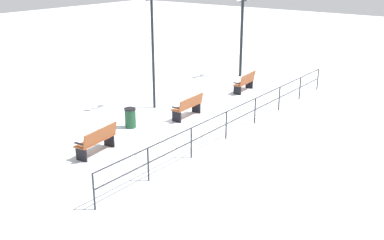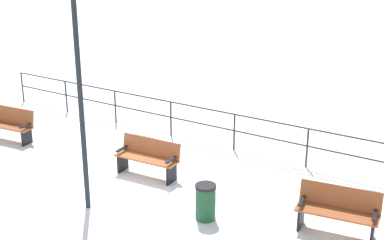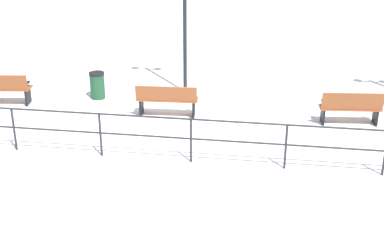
# 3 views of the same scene
# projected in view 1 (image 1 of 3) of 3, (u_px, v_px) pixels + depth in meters

# --- Properties ---
(ground_plane) EXTENTS (80.00, 80.00, 0.00)m
(ground_plane) POSITION_uv_depth(u_px,v_px,m) (185.00, 117.00, 18.69)
(ground_plane) COLOR white
(ground_plane) RESTS_ON ground
(bench_nearest) EXTENTS (0.64, 1.58, 0.92)m
(bench_nearest) POSITION_uv_depth(u_px,v_px,m) (245.00, 82.00, 22.07)
(bench_nearest) COLOR brown
(bench_nearest) RESTS_ON ground
(bench_second) EXTENTS (0.60, 1.63, 0.91)m
(bench_second) POSITION_uv_depth(u_px,v_px,m) (188.00, 106.00, 18.44)
(bench_second) COLOR brown
(bench_second) RESTS_ON ground
(bench_third) EXTENTS (0.75, 1.65, 0.93)m
(bench_third) POSITION_uv_depth(u_px,v_px,m) (97.00, 140.00, 14.99)
(bench_third) COLOR brown
(bench_third) RESTS_ON ground
(lamppost_near) EXTENTS (0.28, 1.05, 4.28)m
(lamppost_near) POSITION_uv_depth(u_px,v_px,m) (242.00, 24.00, 24.21)
(lamppost_near) COLOR black
(lamppost_near) RESTS_ON ground
(lamppost_middle) EXTENTS (0.27, 1.05, 4.81)m
(lamppost_middle) POSITION_uv_depth(u_px,v_px,m) (152.00, 29.00, 18.72)
(lamppost_middle) COLOR black
(lamppost_middle) RESTS_ON ground
(waterfront_railing) EXTENTS (0.05, 14.39, 1.05)m
(waterfront_railing) POSITION_uv_depth(u_px,v_px,m) (241.00, 113.00, 16.94)
(waterfront_railing) COLOR #26282D
(waterfront_railing) RESTS_ON ground
(trash_bin) EXTENTS (0.43, 0.43, 0.77)m
(trash_bin) POSITION_uv_depth(u_px,v_px,m) (130.00, 118.00, 17.39)
(trash_bin) COLOR #1E4C2D
(trash_bin) RESTS_ON ground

